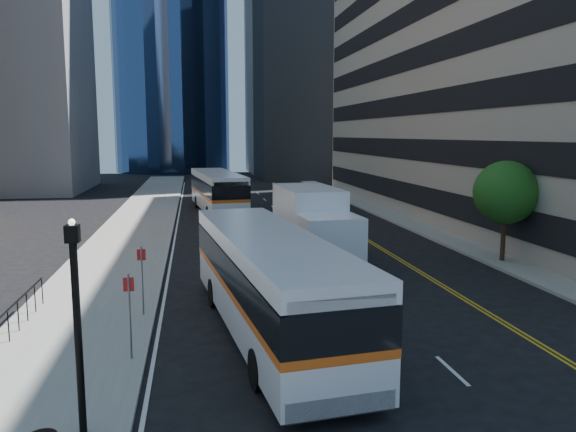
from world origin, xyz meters
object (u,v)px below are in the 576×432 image
object	(u,v)px
street_tree	(506,193)
lamp_post	(77,318)
bus_rear	(217,191)
box_truck	(314,224)
bus_front	(269,280)

from	to	relation	value
street_tree	lamp_post	world-z (taller)	street_tree
street_tree	bus_rear	bearing A→B (deg)	122.51
street_tree	box_truck	world-z (taller)	street_tree
bus_rear	lamp_post	bearing A→B (deg)	-103.61
bus_rear	street_tree	bearing A→B (deg)	-63.98
lamp_post	bus_front	size ratio (longest dim) A/B	0.34
lamp_post	bus_front	bearing A→B (deg)	50.07
street_tree	bus_front	distance (m)	15.63
bus_front	bus_rear	world-z (taller)	bus_rear
lamp_post	box_truck	xyz separation A→B (m)	(8.47, 15.71, -0.72)
lamp_post	box_truck	size ratio (longest dim) A/B	0.56
bus_front	box_truck	world-z (taller)	box_truck
street_tree	bus_front	size ratio (longest dim) A/B	0.38
bus_rear	box_truck	bearing A→B (deg)	-84.80
bus_front	lamp_post	bearing A→B (deg)	-136.72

